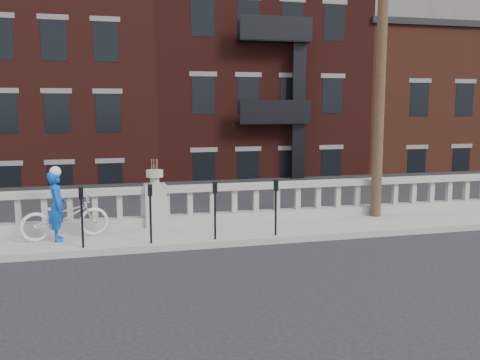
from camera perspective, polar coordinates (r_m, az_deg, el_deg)
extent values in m
plane|color=black|center=(10.53, -6.81, -10.31)|extent=(120.00, 120.00, 0.00)
cube|color=gray|center=(13.37, -8.56, -6.02)|extent=(32.00, 2.20, 0.15)
cube|color=gray|center=(14.24, -8.98, -4.33)|extent=(28.00, 0.34, 0.25)
cube|color=gray|center=(14.09, -9.06, -1.05)|extent=(28.00, 0.34, 0.16)
cube|color=gray|center=(14.16, -9.02, -2.65)|extent=(0.55, 0.55, 1.10)
cylinder|color=gray|center=(14.06, -9.08, -0.04)|extent=(0.24, 0.24, 0.20)
cylinder|color=gray|center=(14.03, -9.10, 0.69)|extent=(0.44, 0.44, 0.18)
cube|color=#605E59|center=(15.38, -8.89, -13.93)|extent=(36.00, 0.50, 5.15)
cube|color=black|center=(36.89, -12.16, -5.53)|extent=(80.00, 44.00, 0.50)
cube|color=#595651|center=(19.42, -16.10, -11.21)|extent=(16.00, 7.00, 4.00)
cube|color=#595651|center=(48.79, 14.17, 8.64)|extent=(14.00, 14.00, 18.00)
cube|color=#401712|center=(30.01, -19.76, 5.10)|extent=(10.00, 14.00, 14.00)
cube|color=#38120F|center=(30.74, -0.79, 7.03)|extent=(10.00, 14.00, 15.50)
cube|color=#542619|center=(34.58, 15.57, 3.95)|extent=(10.00, 14.00, 12.00)
cube|color=black|center=(34.72, 15.96, 14.12)|extent=(10.30, 14.30, 0.30)
cylinder|color=#422D1E|center=(15.56, 14.90, 14.60)|extent=(0.28, 0.28, 10.00)
cylinder|color=black|center=(12.35, -16.48, -4.46)|extent=(0.05, 0.05, 1.10)
cube|color=black|center=(12.22, -16.61, -1.35)|extent=(0.10, 0.08, 0.26)
cube|color=black|center=(12.17, -16.62, -1.20)|extent=(0.06, 0.01, 0.08)
cylinder|color=black|center=(12.38, -9.51, -4.21)|extent=(0.05, 0.05, 1.10)
cube|color=black|center=(12.25, -9.58, -1.10)|extent=(0.10, 0.08, 0.26)
cube|color=black|center=(12.20, -9.57, -0.95)|extent=(0.06, 0.01, 0.08)
cylinder|color=black|center=(12.59, -2.68, -3.89)|extent=(0.05, 0.05, 1.10)
cube|color=black|center=(12.47, -2.70, -0.84)|extent=(0.10, 0.08, 0.26)
cube|color=black|center=(12.42, -2.66, -0.69)|extent=(0.06, 0.01, 0.08)
cylinder|color=black|center=(12.97, 3.83, -3.55)|extent=(0.05, 0.05, 1.10)
cube|color=black|center=(12.85, 3.86, -0.58)|extent=(0.10, 0.08, 0.26)
cube|color=black|center=(12.81, 3.92, -0.43)|extent=(0.06, 0.01, 0.08)
imported|color=silver|center=(13.33, -18.17, -3.70)|extent=(2.13, 1.14, 1.06)
imported|color=blue|center=(13.13, -18.95, -2.63)|extent=(0.45, 0.63, 1.64)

